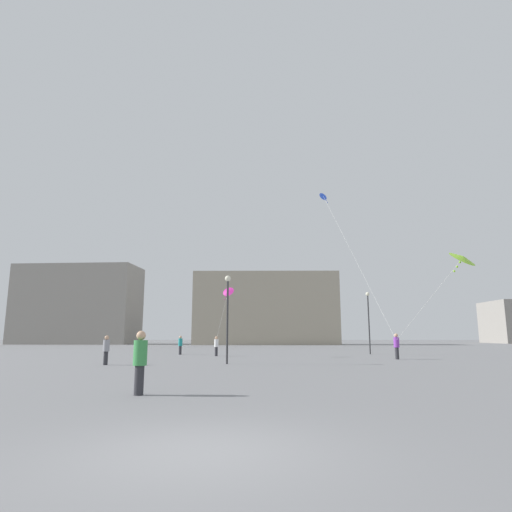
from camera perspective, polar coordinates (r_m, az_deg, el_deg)
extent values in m
plane|color=slate|center=(7.02, -7.50, -24.13)|extent=(300.00, 300.00, 0.00)
cylinder|color=#2D2D33|center=(27.00, -19.09, -12.53)|extent=(0.25, 0.25, 0.76)
cylinder|color=gray|center=(26.97, -19.00, -11.04)|extent=(0.36, 0.36, 0.66)
sphere|color=tan|center=(26.97, -18.94, -10.08)|extent=(0.25, 0.25, 0.25)
cylinder|color=#2D2D33|center=(39.51, -9.90, -12.07)|extent=(0.24, 0.24, 0.74)
cylinder|color=teal|center=(39.49, -9.87, -11.06)|extent=(0.35, 0.35, 0.64)
sphere|color=tan|center=(39.49, -9.85, -10.42)|extent=(0.24, 0.24, 0.24)
cylinder|color=#2D2D33|center=(33.06, 17.98, -12.03)|extent=(0.27, 0.27, 0.82)
cylinder|color=purple|center=(33.04, 17.91, -10.70)|extent=(0.39, 0.39, 0.71)
sphere|color=tan|center=(33.04, 17.86, -9.85)|extent=(0.27, 0.27, 0.27)
cylinder|color=#2D2D33|center=(13.37, -15.06, -15.44)|extent=(0.27, 0.27, 0.82)
cylinder|color=#388C47|center=(13.32, -14.90, -12.14)|extent=(0.39, 0.39, 0.72)
sphere|color=tan|center=(13.31, -14.80, -10.03)|extent=(0.27, 0.27, 0.27)
cylinder|color=#2D2D33|center=(36.50, -5.23, -12.35)|extent=(0.24, 0.24, 0.72)
cylinder|color=white|center=(36.48, -5.21, -11.29)|extent=(0.35, 0.35, 0.63)
sphere|color=tan|center=(36.47, -5.20, -10.61)|extent=(0.24, 0.24, 0.24)
cone|color=blue|center=(46.37, 8.81, 7.74)|extent=(1.05, 1.13, 0.69)
sphere|color=blue|center=(46.35, 8.98, 7.48)|extent=(0.10, 0.10, 0.10)
sphere|color=blue|center=(46.33, 9.15, 7.22)|extent=(0.10, 0.10, 0.10)
sphere|color=blue|center=(46.31, 9.32, 6.96)|extent=(0.10, 0.10, 0.10)
cylinder|color=silver|center=(39.10, 12.57, 0.17)|extent=(3.56, 11.92, 14.67)
cone|color=#D12899|center=(35.25, -3.66, -4.62)|extent=(1.08, 0.92, 0.80)
sphere|color=#D12899|center=(35.33, -3.82, -4.97)|extent=(0.10, 0.10, 0.10)
sphere|color=#D12899|center=(35.42, -3.98, -5.33)|extent=(0.10, 0.10, 0.10)
sphere|color=#D12899|center=(35.50, -4.14, -5.68)|extent=(0.10, 0.10, 0.10)
cylinder|color=silver|center=(35.81, -4.44, -7.80)|extent=(1.09, 1.29, 3.87)
cone|color=#8CD12D|center=(22.98, 25.45, -0.20)|extent=(1.72, 1.69, 0.90)
sphere|color=#8CD12D|center=(22.94, 25.14, -0.74)|extent=(0.10, 0.10, 0.10)
sphere|color=#8CD12D|center=(22.90, 24.83, -1.28)|extent=(0.10, 0.10, 0.10)
sphere|color=#8CD12D|center=(22.86, 24.52, -1.82)|extent=(0.10, 0.10, 0.10)
cylinder|color=silver|center=(27.84, 21.02, -6.28)|extent=(0.46, 11.06, 4.04)
cube|color=gray|center=(90.51, -22.23, -5.94)|extent=(22.41, 10.17, 14.75)
cube|color=#A39984|center=(80.11, 1.30, -6.92)|extent=(26.03, 9.58, 12.82)
cylinder|color=#2D2D30|center=(26.48, -3.77, -8.59)|extent=(0.12, 0.12, 4.94)
sphere|color=#EAE5C6|center=(26.69, -3.70, -2.96)|extent=(0.36, 0.36, 0.36)
cylinder|color=#2D2D30|center=(41.14, 14.58, -8.68)|extent=(0.12, 0.12, 5.24)
sphere|color=#EAE5C6|center=(41.29, 14.40, -4.85)|extent=(0.36, 0.36, 0.36)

